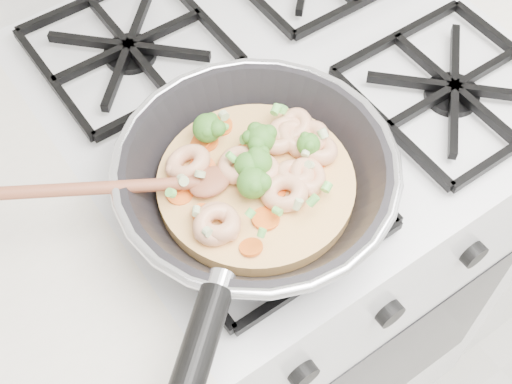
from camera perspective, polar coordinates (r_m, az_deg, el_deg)
stove at (r=1.28m, az=1.85°, el=-4.17°), size 0.60×0.60×0.92m
skillet at (r=0.75m, az=-0.16°, el=0.96°), size 0.46×0.39×0.10m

